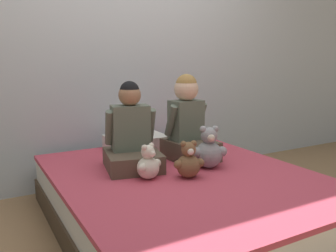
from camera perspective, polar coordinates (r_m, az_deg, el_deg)
ground_plane at (r=2.47m, az=2.46°, el=-15.39°), size 14.00×14.00×0.00m
wall_behind_bed at (r=3.19m, az=-7.89°, el=13.57°), size 8.00×0.06×2.50m
bed at (r=2.40m, az=2.50°, el=-11.64°), size 1.58×1.89×0.35m
child_on_left at (r=2.42m, az=-5.90°, el=-1.77°), size 0.43×0.46×0.59m
child_on_right at (r=2.62m, az=3.21°, el=0.23°), size 0.33×0.40×0.63m
teddy_bear_held_by_left_child at (r=2.21m, az=-3.18°, el=-6.13°), size 0.18×0.14×0.22m
teddy_bear_held_by_right_child at (r=2.44m, az=6.57°, el=-3.88°), size 0.23×0.18×0.29m
teddy_bear_between_children at (r=2.23m, az=3.31°, el=-5.81°), size 0.19×0.15×0.24m
pillow_at_headboard at (r=2.96m, az=-5.11°, el=-2.59°), size 0.47×0.33×0.11m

